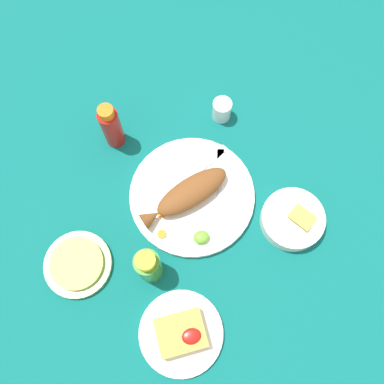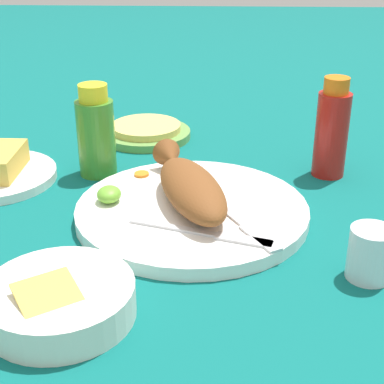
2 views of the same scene
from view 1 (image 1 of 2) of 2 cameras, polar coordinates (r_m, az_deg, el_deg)
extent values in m
plane|color=#0C605B|center=(1.09, 0.00, -0.65)|extent=(4.00, 4.00, 0.00)
cylinder|color=white|center=(1.08, 0.00, -0.50)|extent=(0.32, 0.32, 0.02)
ellipsoid|color=brown|center=(1.05, 0.00, 0.07)|extent=(0.21, 0.13, 0.05)
cone|color=brown|center=(1.04, -5.49, -3.38)|extent=(0.06, 0.05, 0.04)
cube|color=silver|center=(1.09, -0.16, 1.72)|extent=(0.10, 0.07, 0.00)
cube|color=silver|center=(1.11, 3.24, 4.86)|extent=(0.07, 0.05, 0.00)
cube|color=silver|center=(1.07, 3.71, -0.51)|extent=(0.04, 0.11, 0.00)
cube|color=silver|center=(1.11, 3.81, 4.04)|extent=(0.04, 0.07, 0.00)
cylinder|color=orange|center=(1.05, -4.04, -5.63)|extent=(0.02, 0.02, 0.00)
cylinder|color=orange|center=(1.06, -4.04, -2.89)|extent=(0.02, 0.02, 0.00)
ellipsoid|color=#6BB233|center=(1.03, 1.23, -6.05)|extent=(0.04, 0.03, 0.02)
cylinder|color=#B21914|center=(1.11, -10.64, 8.41)|extent=(0.05, 0.05, 0.13)
cylinder|color=orange|center=(1.04, -11.41, 10.37)|extent=(0.04, 0.04, 0.02)
cylinder|color=#3D8428|center=(0.99, -5.78, -9.82)|extent=(0.06, 0.06, 0.12)
cylinder|color=yellow|center=(0.92, -6.21, -9.10)|extent=(0.04, 0.04, 0.03)
cylinder|color=silver|center=(1.16, 3.99, 10.89)|extent=(0.05, 0.05, 0.06)
cylinder|color=white|center=(1.18, 3.94, 10.48)|extent=(0.04, 0.04, 0.03)
cylinder|color=white|center=(1.03, -1.47, -18.29)|extent=(0.19, 0.19, 0.01)
cube|color=gold|center=(1.00, -1.51, -18.27)|extent=(0.11, 0.09, 0.04)
ellipsoid|color=#AD140F|center=(0.98, -0.08, -18.68)|extent=(0.04, 0.03, 0.01)
cylinder|color=white|center=(1.08, 13.22, -3.57)|extent=(0.16, 0.16, 0.04)
cylinder|color=olive|center=(1.07, 13.36, -3.40)|extent=(0.13, 0.13, 0.01)
cube|color=gold|center=(1.07, 14.80, -2.90)|extent=(0.09, 0.09, 0.02)
cylinder|color=#6B9E4C|center=(1.08, -14.95, -9.32)|extent=(0.16, 0.16, 0.01)
cylinder|color=#E0C666|center=(1.06, -15.12, -9.20)|extent=(0.13, 0.13, 0.01)
camera|label=2|loc=(1.10, 40.19, 16.41)|focal=55.00mm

